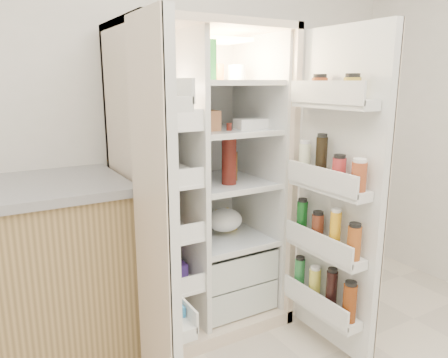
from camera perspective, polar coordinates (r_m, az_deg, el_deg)
wall_back at (r=2.78m, az=-10.35°, el=9.99°), size 4.00×0.02×2.70m
refrigerator at (r=2.64m, az=-3.34°, el=-3.33°), size 0.92×0.70×1.80m
freezer_door at (r=1.87m, az=-9.08°, el=-5.71°), size 0.15×0.40×1.72m
fridge_door at (r=2.33m, az=14.90°, el=-2.69°), size 0.17×0.58×1.72m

